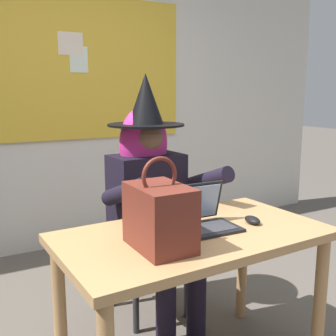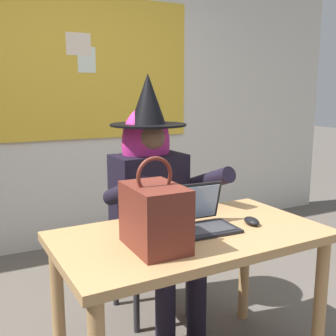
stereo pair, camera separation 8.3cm
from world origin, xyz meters
name	(u,v)px [view 2 (the right image)]	position (x,y,z in m)	size (l,w,h in m)	color
wall_back_bulletin	(56,85)	(0.00, 2.04, 1.40)	(5.94, 2.19, 2.78)	silver
desk_main	(191,253)	(0.16, 0.04, 0.62)	(1.25, 0.72, 0.73)	tan
chair_at_desk	(145,228)	(0.24, 0.74, 0.52)	(0.42, 0.42, 0.92)	#4C1E19
person_costumed	(154,187)	(0.24, 0.61, 0.81)	(0.61, 0.70, 1.46)	black
laptop	(202,218)	(0.24, 0.06, 0.77)	(0.28, 0.25, 0.20)	black
computer_mouse	(251,221)	(0.47, 0.00, 0.74)	(0.06, 0.10, 0.03)	black
handbag	(155,216)	(-0.06, -0.06, 0.86)	(0.20, 0.30, 0.38)	maroon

